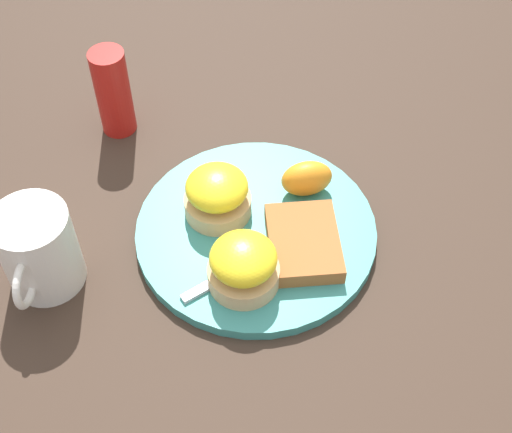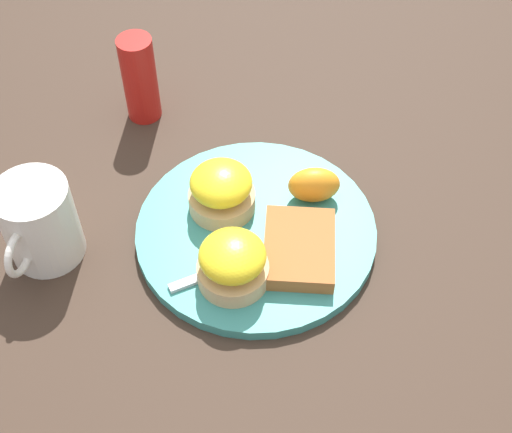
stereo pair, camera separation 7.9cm
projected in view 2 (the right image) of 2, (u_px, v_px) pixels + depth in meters
The scene contains 9 objects.
ground_plane at pixel (256, 235), 0.82m from camera, with size 1.10×1.10×0.00m, color #38281E.
plate at pixel (256, 231), 0.81m from camera, with size 0.27×0.27×0.01m, color teal.
sandwich_benedict_left at pixel (221, 190), 0.80m from camera, with size 0.08×0.08×0.06m.
sandwich_benedict_right at pixel (233, 263), 0.74m from camera, with size 0.08×0.08×0.06m.
hashbrown_patty at pixel (299, 248), 0.78m from camera, with size 0.10×0.08×0.02m, color #A25C2D.
orange_wedge at pixel (314, 185), 0.82m from camera, with size 0.06×0.04×0.04m, color orange.
fork at pixel (263, 254), 0.78m from camera, with size 0.13×0.16×0.00m.
cup at pixel (39, 223), 0.76m from camera, with size 0.11×0.08×0.10m.
condiment_bottle at pixel (140, 79), 0.90m from camera, with size 0.04×0.04×0.12m, color #B21914.
Camera 2 is at (0.49, 0.12, 0.65)m, focal length 50.00 mm.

